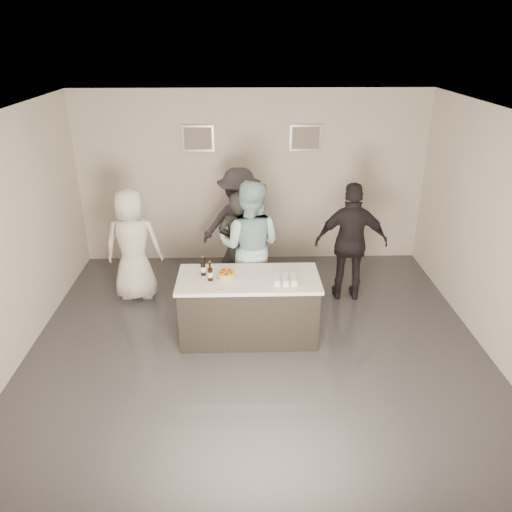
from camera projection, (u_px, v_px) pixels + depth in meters
name	position (u px, v px, depth m)	size (l,w,h in m)	color
floor	(257.00, 352.00, 6.53)	(6.00, 6.00, 0.00)	#3D3D42
ceiling	(257.00, 117.00, 5.30)	(6.00, 6.00, 0.00)	white
wall_back	(252.00, 178.00, 8.65)	(6.00, 0.04, 3.00)	beige
wall_front	(271.00, 432.00, 3.18)	(6.00, 0.04, 3.00)	beige
wall_left	(2.00, 249.00, 5.84)	(0.04, 6.00, 3.00)	beige
wall_right	(506.00, 244.00, 5.99)	(0.04, 6.00, 3.00)	beige
picture_left	(198.00, 138.00, 8.31)	(0.54, 0.04, 0.44)	#B2B2B7
picture_right	(306.00, 138.00, 8.36)	(0.54, 0.04, 0.44)	#B2B2B7
bar_counter	(249.00, 307.00, 6.69)	(1.86, 0.86, 0.90)	white
cake	(226.00, 275.00, 6.47)	(0.24, 0.24, 0.07)	yellow
beer_bottle_a	(203.00, 266.00, 6.51)	(0.07, 0.07, 0.26)	black
beer_bottle_b	(210.00, 271.00, 6.37)	(0.07, 0.07, 0.26)	black
tumbler_cluster	(285.00, 279.00, 6.38)	(0.30, 0.30, 0.08)	#C57812
candles	(219.00, 290.00, 6.17)	(0.24, 0.08, 0.01)	pink
person_main_black	(239.00, 248.00, 7.42)	(0.64, 0.42, 1.76)	black
person_main_blue	(250.00, 246.00, 7.25)	(0.95, 0.74, 1.96)	#A4CED6
person_guest_left	(133.00, 245.00, 7.55)	(0.86, 0.56, 1.75)	white
person_guest_right	(351.00, 242.00, 7.51)	(1.09, 0.45, 1.85)	black
person_guest_back	(239.00, 224.00, 8.20)	(1.21, 0.70, 1.88)	#343039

